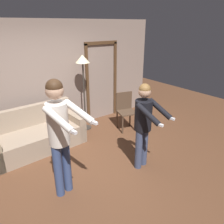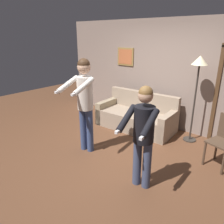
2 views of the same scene
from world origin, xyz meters
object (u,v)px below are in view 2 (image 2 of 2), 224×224
at_px(torchiere_lamp, 198,72).
at_px(person_standing_right, 143,130).
at_px(person_standing_left, 84,96).
at_px(couch, 136,117).

relative_size(torchiere_lamp, person_standing_right, 1.16).
height_order(torchiere_lamp, person_standing_left, torchiere_lamp).
xyz_separation_m(torchiere_lamp, person_standing_left, (-1.42, -1.81, -0.39)).
bearing_deg(couch, person_standing_right, -53.45).
xyz_separation_m(couch, torchiere_lamp, (1.31, 0.22, 1.25)).
height_order(torchiere_lamp, person_standing_right, torchiere_lamp).
bearing_deg(person_standing_right, person_standing_left, 171.75).
xyz_separation_m(person_standing_left, person_standing_right, (1.45, -0.21, -0.19)).
relative_size(person_standing_left, person_standing_right, 1.15).
height_order(couch, person_standing_left, person_standing_left).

